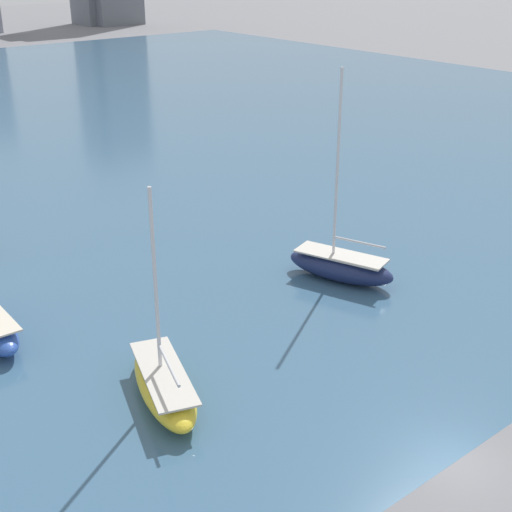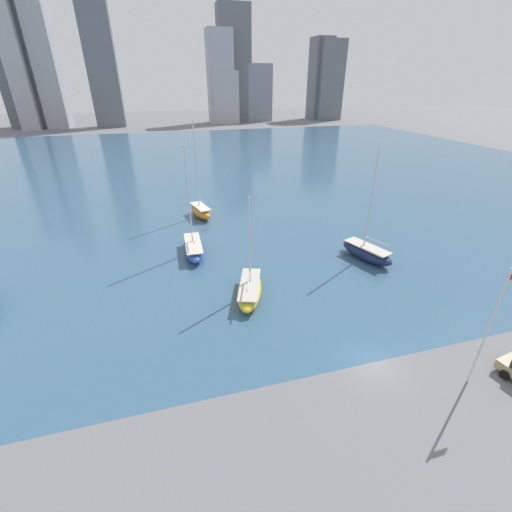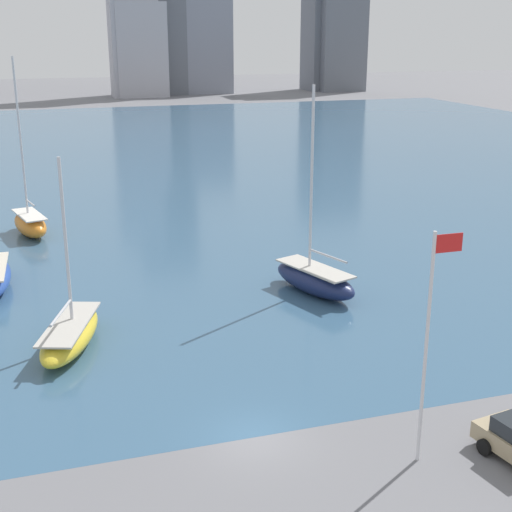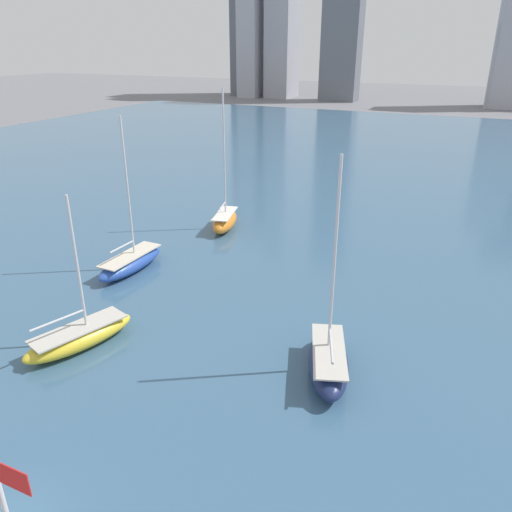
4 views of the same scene
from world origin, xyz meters
name	(u,v)px [view 1 (image 1 of 4)]	position (x,y,z in m)	size (l,w,h in m)	color
ground_plane	(455,462)	(0.00, 0.00, 0.00)	(500.00, 500.00, 0.00)	slate
sailboat_yellow	(164,383)	(-6.84, 11.53, 0.82)	(4.68, 7.96, 10.31)	yellow
sailboat_navy	(340,266)	(8.91, 15.47, 0.99)	(4.58, 7.51, 13.31)	#19234C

